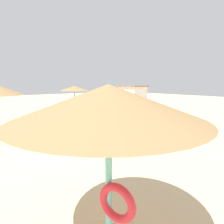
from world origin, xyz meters
name	(u,v)px	position (x,y,z in m)	size (l,w,h in m)	color
ground_plane	(69,140)	(0.00, 0.00, 0.00)	(80.00, 80.00, 0.00)	beige
parasol_0	(74,88)	(-8.77, 5.21, 2.43)	(3.03, 3.03, 2.69)	#6BC6BC
parasol_2	(119,94)	(0.49, 3.18, 2.32)	(2.82, 2.82, 2.56)	#6BC6BC
parasol_4	(109,104)	(6.41, -2.48, 2.67)	(3.18, 3.18, 2.99)	#6BC6BC
lounger_0	(89,107)	(-8.96, 7.17, 0.31)	(0.93, 1.99, 0.61)	#33478C
lounger_2	(148,124)	(1.17, 5.11, 0.32)	(1.63, 1.91, 0.70)	#33478C
bench_0	(138,106)	(-5.66, 11.77, 0.35)	(1.54, 0.58, 0.49)	brown
beach_cabana	(133,94)	(-11.00, 16.49, 1.34)	(3.63, 3.33, 2.62)	white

